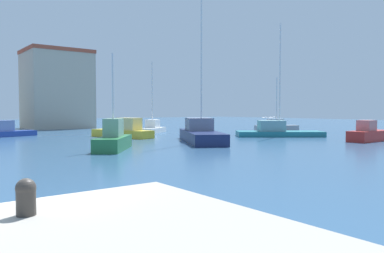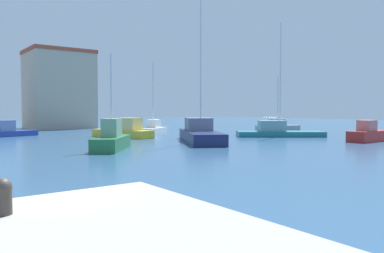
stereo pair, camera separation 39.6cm
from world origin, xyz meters
The scene contains 11 objects.
water centered at (15.00, 20.00, 0.00)m, with size 160.00×160.00×0.00m, color #2D5175.
mooring_bollard centered at (-0.22, -1.98, 1.39)m, with size 0.27×0.27×0.50m.
sailboat_teal_center_channel centered at (27.08, 16.46, 0.52)m, with size 8.14×7.11×10.78m.
sailboat_white_inner_mooring centered at (20.65, 28.76, 0.55)m, with size 4.86×4.32×7.88m.
motorboat_blue_far_left centered at (6.58, 31.96, 0.48)m, with size 4.98×2.75×1.56m.
sailboat_green_mid_harbor centered at (9.13, 14.73, 0.68)m, with size 4.20×4.76×6.12m.
motorboat_yellow_behind_lamppost centered at (14.70, 24.06, 0.61)m, with size 3.50×6.76×1.82m.
motorboat_red_far_right centered at (28.59, 8.22, 0.57)m, with size 4.66×1.62×1.73m.
sailboat_grey_near_pier centered at (32.82, 21.38, 0.56)m, with size 4.97×3.61×6.30m.
sailboat_navy_outer_mooring centered at (17.41, 16.15, 0.68)m, with size 6.44×8.98×12.69m.
harbor_office centered at (15.77, 46.00, 5.39)m, with size 8.35×7.78×10.76m.
Camera 2 is at (-1.22, -7.61, 2.55)m, focal length 35.49 mm.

